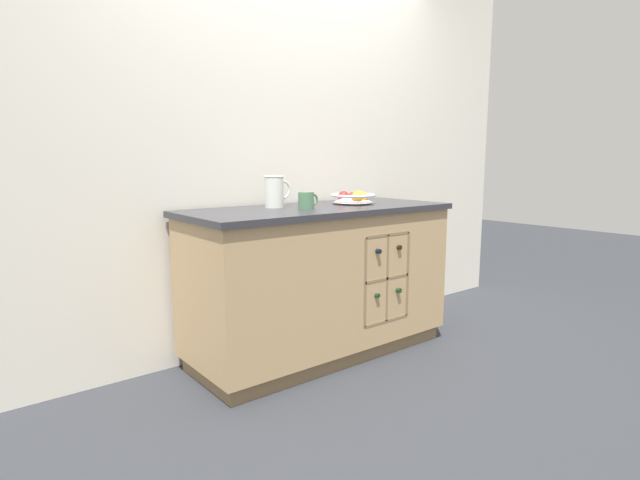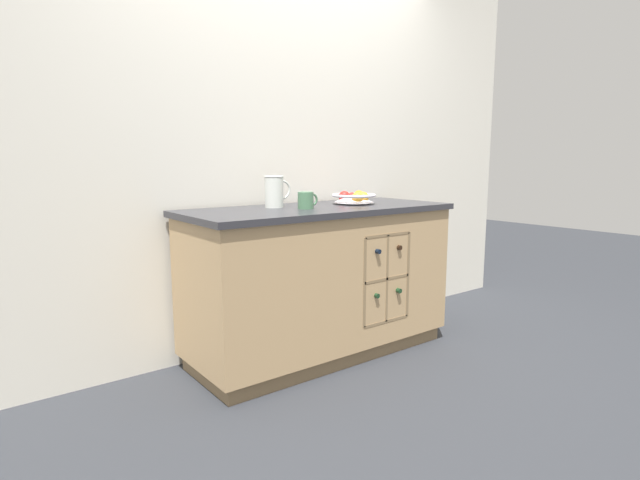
{
  "view_description": "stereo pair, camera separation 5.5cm",
  "coord_description": "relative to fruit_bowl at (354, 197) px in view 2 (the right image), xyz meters",
  "views": [
    {
      "loc": [
        -1.83,
        -2.3,
        1.17
      ],
      "look_at": [
        0.0,
        0.0,
        0.71
      ],
      "focal_mm": 28.0,
      "sensor_mm": 36.0,
      "label": 1
    },
    {
      "loc": [
        -1.79,
        -2.33,
        1.17
      ],
      "look_at": [
        0.0,
        0.0,
        0.71
      ],
      "focal_mm": 28.0,
      "sensor_mm": 36.0,
      "label": 2
    }
  ],
  "objects": [
    {
      "name": "white_pitcher",
      "position": [
        -0.52,
        0.1,
        0.05
      ],
      "size": [
        0.17,
        0.11,
        0.18
      ],
      "color": "silver",
      "rests_on": "kitchen_island"
    },
    {
      "name": "back_wall",
      "position": [
        -0.29,
        0.36,
        0.33
      ],
      "size": [
        4.4,
        0.06,
        2.55
      ],
      "primitive_type": "cube",
      "color": "silver",
      "rests_on": "ground_plane"
    },
    {
      "name": "fruit_bowl",
      "position": [
        0.0,
        0.0,
        0.0
      ],
      "size": [
        0.28,
        0.28,
        0.08
      ],
      "color": "silver",
      "rests_on": "kitchen_island"
    },
    {
      "name": "ceramic_mug",
      "position": [
        -0.43,
        -0.08,
        0.01
      ],
      "size": [
        0.13,
        0.09,
        0.1
      ],
      "color": "#4C7A56",
      "rests_on": "kitchen_island"
    },
    {
      "name": "kitchen_island",
      "position": [
        -0.28,
        -0.02,
        -0.49
      ],
      "size": [
        1.64,
        0.67,
        0.91
      ],
      "color": "olive",
      "rests_on": "ground_plane"
    },
    {
      "name": "ground_plane",
      "position": [
        -0.29,
        -0.02,
        -0.95
      ],
      "size": [
        14.0,
        14.0,
        0.0
      ],
      "primitive_type": "plane",
      "color": "#2D3035"
    }
  ]
}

